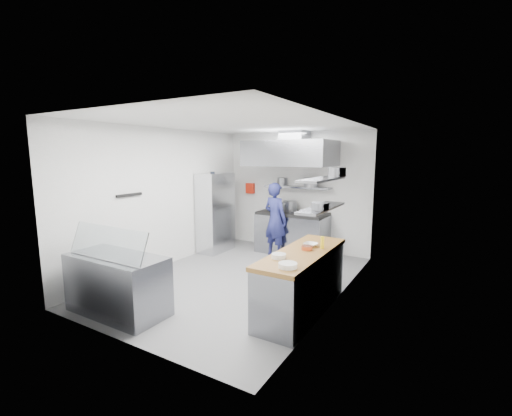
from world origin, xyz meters
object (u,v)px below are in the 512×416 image
Objects in this scene: chef at (275,220)px; wire_rack at (216,213)px; gas_range at (292,234)px; display_case at (118,284)px.

wire_rack reaches higher than chef.
gas_range is 1.07× the size of display_case.
gas_range is at bearing -103.18° from chef.
wire_rack is at bearing 29.25° from chef.
chef reaches higher than gas_range.
gas_range is 4.19m from display_case.
chef is 3.76m from display_case.
gas_range is 1.86m from wire_rack.
chef is (-0.23, -0.42, 0.38)m from gas_range.
chef is at bearing 13.94° from wire_rack.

